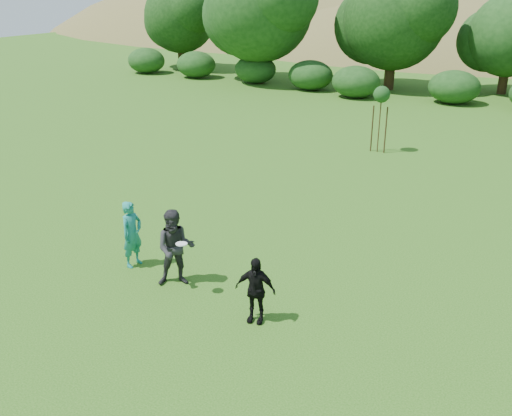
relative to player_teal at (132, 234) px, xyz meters
The scene contains 7 objects.
ground 2.38m from the player_teal, ahead, with size 120.00×120.00×0.00m, color #19470C.
player_teal is the anchor object (origin of this frame).
player_grey 1.61m from the player_teal, ahead, with size 0.94×0.73×1.94m, color #29292B.
player_black 4.12m from the player_teal, 10.79° to the right, with size 0.89×0.37×1.53m, color black.
frisbee 2.17m from the player_teal, 16.94° to the right, with size 0.27×0.27×0.04m.
sapling 13.67m from the player_teal, 80.37° to the left, with size 0.70×0.70×2.85m.
hillside 69.32m from the player_teal, 88.64° to the left, with size 150.00×72.00×52.00m.
Camera 1 is at (7.06, -9.78, 6.94)m, focal length 40.00 mm.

